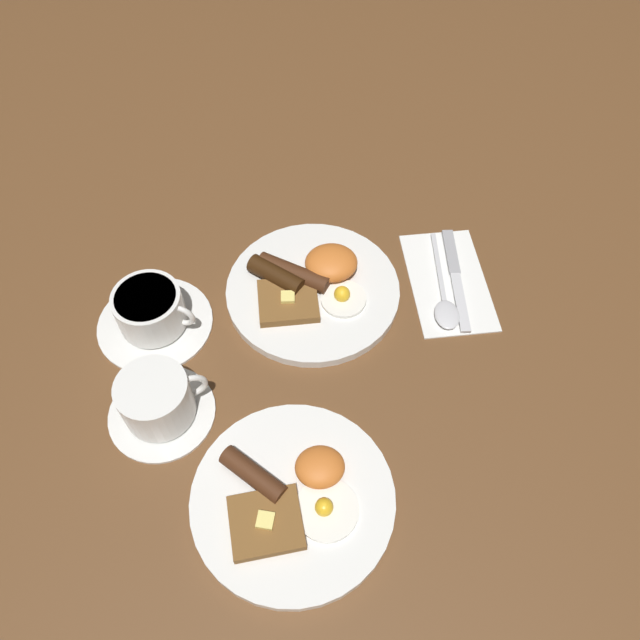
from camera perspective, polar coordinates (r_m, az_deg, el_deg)
ground_plane at (r=0.96m, az=-0.65°, el=2.43°), size 3.00×3.00×0.00m
breakfast_plate_near at (r=0.95m, az=-0.75°, el=3.13°), size 0.26×0.26×0.05m
breakfast_plate_far at (r=0.79m, az=-2.53°, el=-15.92°), size 0.25×0.25×0.04m
teacup_near at (r=0.93m, az=-15.14°, el=0.64°), size 0.17×0.17×0.07m
teacup_far at (r=0.84m, az=-14.63°, el=-7.21°), size 0.14×0.14×0.08m
napkin at (r=0.99m, az=11.61°, el=3.53°), size 0.12×0.20×0.01m
knife at (r=0.99m, az=12.23°, el=4.25°), size 0.03×0.20×0.01m
spoon at (r=0.95m, az=11.38°, el=1.38°), size 0.04×0.19×0.01m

